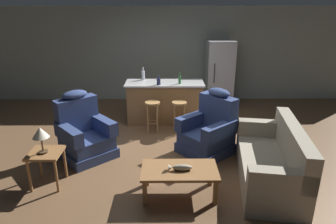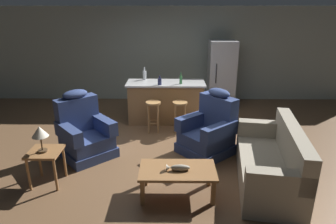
{
  "view_description": "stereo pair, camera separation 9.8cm",
  "coord_description": "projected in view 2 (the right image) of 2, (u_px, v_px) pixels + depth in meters",
  "views": [
    {
      "loc": [
        0.02,
        -5.35,
        2.66
      ],
      "look_at": [
        0.07,
        -0.1,
        0.75
      ],
      "focal_mm": 32.0,
      "sensor_mm": 36.0,
      "label": 1
    },
    {
      "loc": [
        0.12,
        -5.35,
        2.66
      ],
      "look_at": [
        0.07,
        -0.1,
        0.75
      ],
      "focal_mm": 32.0,
      "sensor_mm": 36.0,
      "label": 2
    }
  ],
  "objects": [
    {
      "name": "table_lamp",
      "position": [
        40.0,
        133.0,
        4.39
      ],
      "size": [
        0.24,
        0.24,
        0.41
      ],
      "color": "#4C3823",
      "rests_on": "end_table"
    },
    {
      "name": "kitchen_island",
      "position": [
        166.0,
        102.0,
        7.04
      ],
      "size": [
        1.8,
        0.7,
        0.95
      ],
      "color": "olive",
      "rests_on": "ground_plane"
    },
    {
      "name": "end_table",
      "position": [
        45.0,
        157.0,
        4.55
      ],
      "size": [
        0.48,
        0.48,
        0.56
      ],
      "color": "olive",
      "rests_on": "ground_plane"
    },
    {
      "name": "coffee_table",
      "position": [
        178.0,
        172.0,
        4.31
      ],
      "size": [
        1.1,
        0.6,
        0.42
      ],
      "color": "olive",
      "rests_on": "ground_plane"
    },
    {
      "name": "bottle_tall_green",
      "position": [
        181.0,
        80.0,
        6.72
      ],
      "size": [
        0.06,
        0.06,
        0.26
      ],
      "color": "#2D6B38",
      "rests_on": "kitchen_island"
    },
    {
      "name": "ground_plane",
      "position": [
        165.0,
        146.0,
        5.93
      ],
      "size": [
        12.0,
        12.0,
        0.0
      ],
      "color": "brown"
    },
    {
      "name": "recliner_near_island",
      "position": [
        209.0,
        131.0,
        5.57
      ],
      "size": [
        1.18,
        1.18,
        1.2
      ],
      "rotation": [
        0.0,
        0.0,
        3.85
      ],
      "color": "navy",
      "rests_on": "ground_plane"
    },
    {
      "name": "bar_stool_left",
      "position": [
        153.0,
        111.0,
        6.45
      ],
      "size": [
        0.32,
        0.32,
        0.68
      ],
      "color": "#A87A47",
      "rests_on": "ground_plane"
    },
    {
      "name": "back_wall",
      "position": [
        167.0,
        55.0,
        8.43
      ],
      "size": [
        12.0,
        0.05,
        2.6
      ],
      "color": "#939E93",
      "rests_on": "ground_plane"
    },
    {
      "name": "refrigerator",
      "position": [
        221.0,
        74.0,
        8.01
      ],
      "size": [
        0.7,
        0.69,
        1.76
      ],
      "color": "#B7B7BC",
      "rests_on": "ground_plane"
    },
    {
      "name": "fish_figurine",
      "position": [
        178.0,
        168.0,
        4.24
      ],
      "size": [
        0.34,
        0.1,
        0.1
      ],
      "color": "#4C3823",
      "rests_on": "coffee_table"
    },
    {
      "name": "bottle_short_amber",
      "position": [
        145.0,
        75.0,
        7.09
      ],
      "size": [
        0.08,
        0.08,
        0.29
      ],
      "color": "silver",
      "rests_on": "kitchen_island"
    },
    {
      "name": "bottle_wine_dark",
      "position": [
        160.0,
        81.0,
        6.65
      ],
      "size": [
        0.09,
        0.09,
        0.21
      ],
      "color": "#23284C",
      "rests_on": "kitchen_island"
    },
    {
      "name": "couch",
      "position": [
        272.0,
        164.0,
        4.59
      ],
      "size": [
        1.13,
        2.01,
        0.94
      ],
      "rotation": [
        0.0,
        0.0,
        2.98
      ],
      "color": "#9E937F",
      "rests_on": "ground_plane"
    },
    {
      "name": "recliner_near_lamp",
      "position": [
        84.0,
        133.0,
        5.47
      ],
      "size": [
        1.19,
        1.19,
        1.2
      ],
      "rotation": [
        0.0,
        0.0,
        -0.85
      ],
      "color": "navy",
      "rests_on": "ground_plane"
    },
    {
      "name": "bar_stool_right",
      "position": [
        180.0,
        111.0,
        6.44
      ],
      "size": [
        0.32,
        0.32,
        0.68
      ],
      "color": "#A87A47",
      "rests_on": "ground_plane"
    }
  ]
}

